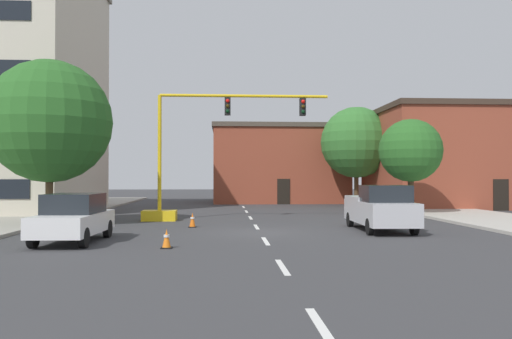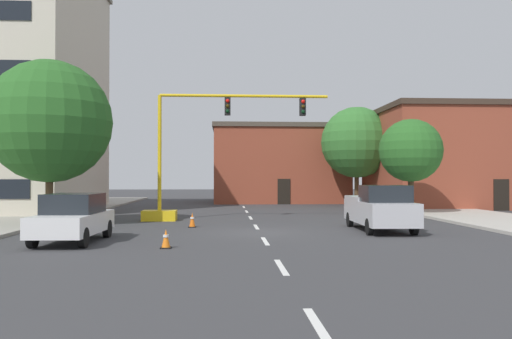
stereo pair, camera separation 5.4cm
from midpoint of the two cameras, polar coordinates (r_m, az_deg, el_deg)
name	(u,v)px [view 1 (the left image)]	position (r m, az deg, el deg)	size (l,w,h in m)	color
ground_plane	(260,233)	(22.18, 0.37, -6.87)	(160.00, 160.00, 0.00)	#38383A
sidewalk_left	(19,218)	(32.20, -24.40, -4.80)	(6.00, 56.00, 0.14)	#9E998E
sidewalk_right	(470,216)	(33.36, 22.21, -4.67)	(6.00, 56.00, 0.14)	#B2ADA3
lane_stripe_seg_0	(322,328)	(8.46, 7.00, -16.74)	(0.16, 2.40, 0.01)	silver
lane_stripe_seg_1	(282,267)	(13.78, 2.77, -10.54)	(0.16, 2.40, 0.01)	silver
lane_stripe_seg_2	(266,241)	(19.20, 0.97, -7.79)	(0.16, 2.40, 0.01)	silver
lane_stripe_seg_3	(256,227)	(24.66, -0.02, -6.26)	(0.16, 2.40, 0.01)	silver
lane_stripe_seg_4	(251,218)	(30.13, -0.65, -5.28)	(0.16, 2.40, 0.01)	silver
lane_stripe_seg_5	(246,212)	(35.61, -1.09, -4.60)	(0.16, 2.40, 0.01)	silver
lane_stripe_seg_6	(243,207)	(41.10, -1.41, -4.10)	(0.16, 2.40, 0.01)	silver
building_brick_center	(278,164)	(49.64, 2.41, 0.58)	(12.37, 9.13, 7.12)	brown
building_row_right	(465,158)	(45.03, 21.75, 1.21)	(14.24, 11.07, 7.79)	brown
traffic_signal_gantry	(185,178)	(28.44, -7.84, -0.90)	(10.02, 1.20, 6.83)	yellow
tree_right_far	(356,142)	(43.86, 10.82, 2.91)	(5.83, 5.83, 8.12)	#4C3823
tree_right_mid	(411,151)	(33.37, 16.43, 1.98)	(3.85, 3.85, 5.90)	#4C3823
tree_left_near	(50,121)	(27.43, -21.59, 4.89)	(5.96, 5.96, 8.03)	#4C3823
pickup_truck_silver	(380,208)	(23.47, 13.28, -4.13)	(2.13, 5.45, 1.99)	#BCBCC1
sedan_white_near_left	(74,217)	(19.89, -19.30, -4.95)	(1.99, 4.56, 1.74)	white
traffic_cone_roadside_a	(167,239)	(17.50, -9.80, -7.45)	(0.36, 0.36, 0.63)	black
traffic_cone_roadside_b	(192,220)	(24.58, -7.00, -5.49)	(0.36, 0.36, 0.69)	black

